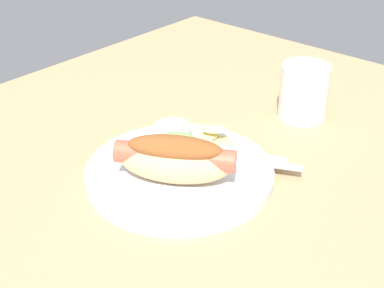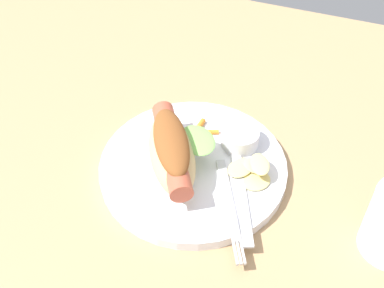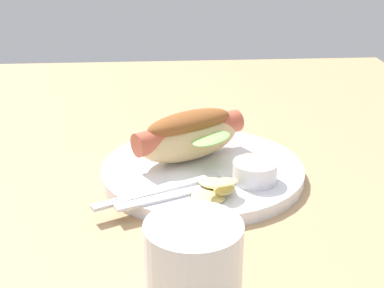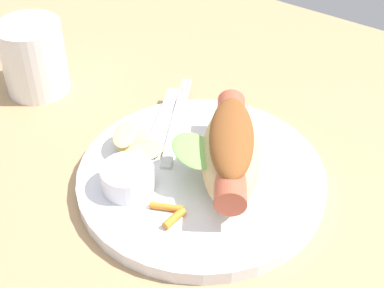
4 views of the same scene
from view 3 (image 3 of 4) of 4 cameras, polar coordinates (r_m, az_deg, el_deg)
name	(u,v)px [view 3 (image 3 of 4)]	position (r cm, az deg, el deg)	size (l,w,h in cm)	color
ground_plane	(219,177)	(73.68, 2.78, -3.44)	(120.00, 90.00, 1.80)	tan
plate	(202,171)	(71.34, 1.09, -2.82)	(26.17, 26.17, 1.60)	white
hot_dog	(190,134)	(71.83, -0.21, 1.00)	(12.78, 15.78, 6.45)	#DBB77A
sauce_ramekin	(255,172)	(66.74, 6.56, -2.89)	(5.42, 5.42, 2.54)	white
fork	(162,190)	(64.44, -3.19, -4.82)	(8.38, 15.37, 0.40)	silver
knife	(178,194)	(63.55, -1.42, -5.22)	(15.35, 1.40, 0.36)	silver
chips_pile	(216,188)	(63.37, 2.55, -4.61)	(7.43, 6.60, 2.49)	#E3D07E
carrot_garnish	(253,158)	(72.53, 6.34, -1.50)	(3.86, 3.16, 0.80)	orange
drinking_cup	(193,274)	(45.78, 0.14, -13.34)	(7.99, 7.99, 9.23)	white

